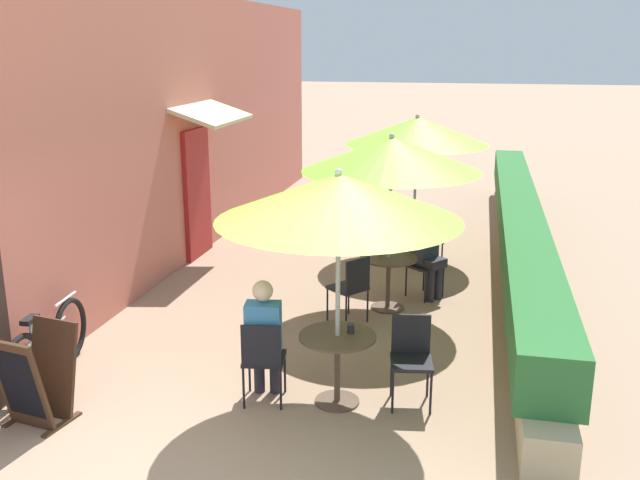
# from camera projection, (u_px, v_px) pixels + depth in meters

# --- Properties ---
(ground_plane) EXTENTS (120.00, 120.00, 0.00)m
(ground_plane) POSITION_uv_depth(u_px,v_px,m) (202.00, 476.00, 5.83)
(ground_plane) COLOR #9E7F66
(cafe_facade_wall) EXTENTS (0.98, 13.17, 4.20)m
(cafe_facade_wall) POSITION_uv_depth(u_px,v_px,m) (198.00, 126.00, 11.87)
(cafe_facade_wall) COLOR #C66B5B
(cafe_facade_wall) RESTS_ON ground_plane
(planter_hedge) EXTENTS (0.60, 12.17, 1.01)m
(planter_hedge) POSITION_uv_depth(u_px,v_px,m) (519.00, 233.00, 11.21)
(planter_hedge) COLOR tan
(planter_hedge) RESTS_ON ground_plane
(patio_table_near) EXTENTS (0.75, 0.75, 0.71)m
(patio_table_near) POSITION_uv_depth(u_px,v_px,m) (337.00, 355.00, 6.89)
(patio_table_near) COLOR brown
(patio_table_near) RESTS_ON ground_plane
(patio_umbrella_near) EXTENTS (2.28, 2.28, 2.33)m
(patio_umbrella_near) POSITION_uv_depth(u_px,v_px,m) (339.00, 197.00, 6.47)
(patio_umbrella_near) COLOR #B7B7BC
(patio_umbrella_near) RESTS_ON ground_plane
(cafe_chair_near_left) EXTENTS (0.46, 0.46, 0.87)m
(cafe_chair_near_left) POSITION_uv_depth(u_px,v_px,m) (263.00, 355.00, 6.86)
(cafe_chair_near_left) COLOR black
(cafe_chair_near_left) RESTS_ON ground_plane
(seated_patron_near_left) EXTENTS (0.38, 0.44, 1.25)m
(seated_patron_near_left) POSITION_uv_depth(u_px,v_px,m) (264.00, 334.00, 6.92)
(seated_patron_near_left) COLOR #23232D
(seated_patron_near_left) RESTS_ON ground_plane
(cafe_chair_near_right) EXTENTS (0.46, 0.46, 0.87)m
(cafe_chair_near_right) POSITION_uv_depth(u_px,v_px,m) (411.00, 353.00, 6.92)
(cafe_chair_near_right) COLOR black
(cafe_chair_near_right) RESTS_ON ground_plane
(coffee_cup_near) EXTENTS (0.07, 0.07, 0.09)m
(coffee_cup_near) POSITION_uv_depth(u_px,v_px,m) (351.00, 329.00, 6.88)
(coffee_cup_near) COLOR #232328
(coffee_cup_near) RESTS_ON patio_table_near
(patio_table_mid) EXTENTS (0.75, 0.75, 0.71)m
(patio_table_mid) POSITION_uv_depth(u_px,v_px,m) (388.00, 272.00, 9.37)
(patio_table_mid) COLOR brown
(patio_table_mid) RESTS_ON ground_plane
(patio_umbrella_mid) EXTENTS (2.28, 2.28, 2.33)m
(patio_umbrella_mid) POSITION_uv_depth(u_px,v_px,m) (391.00, 154.00, 8.96)
(patio_umbrella_mid) COLOR #B7B7BC
(patio_umbrella_mid) RESTS_ON ground_plane
(cafe_chair_mid_left) EXTENTS (0.56, 0.56, 0.87)m
(cafe_chair_mid_left) POSITION_uv_depth(u_px,v_px,m) (352.00, 284.00, 8.88)
(cafe_chair_mid_left) COLOR black
(cafe_chair_mid_left) RESTS_ON ground_plane
(cafe_chair_mid_right) EXTENTS (0.56, 0.56, 0.87)m
(cafe_chair_mid_right) POSITION_uv_depth(u_px,v_px,m) (421.00, 260.00, 9.87)
(cafe_chair_mid_right) COLOR black
(cafe_chair_mid_right) RESTS_ON ground_plane
(seated_patron_mid_right) EXTENTS (0.51, 0.50, 1.25)m
(seated_patron_mid_right) POSITION_uv_depth(u_px,v_px,m) (428.00, 250.00, 9.74)
(seated_patron_mid_right) COLOR #23232D
(seated_patron_mid_right) RESTS_ON ground_plane
(coffee_cup_mid) EXTENTS (0.07, 0.07, 0.09)m
(coffee_cup_mid) POSITION_uv_depth(u_px,v_px,m) (381.00, 252.00, 9.41)
(coffee_cup_mid) COLOR #B73D3D
(coffee_cup_mid) RESTS_ON patio_table_mid
(patio_table_far) EXTENTS (0.75, 0.75, 0.71)m
(patio_table_far) POSITION_uv_depth(u_px,v_px,m) (414.00, 225.00, 11.77)
(patio_table_far) COLOR brown
(patio_table_far) RESTS_ON ground_plane
(patio_umbrella_far) EXTENTS (2.28, 2.28, 2.33)m
(patio_umbrella_far) POSITION_uv_depth(u_px,v_px,m) (417.00, 131.00, 11.35)
(patio_umbrella_far) COLOR #B7B7BC
(patio_umbrella_far) RESTS_ON ground_plane
(cafe_chair_far_left) EXTENTS (0.52, 0.52, 0.87)m
(cafe_chair_far_left) POSITION_uv_depth(u_px,v_px,m) (397.00, 215.00, 12.43)
(cafe_chair_far_left) COLOR black
(cafe_chair_far_left) RESTS_ON ground_plane
(cafe_chair_far_right) EXTENTS (0.52, 0.52, 0.87)m
(cafe_chair_far_right) POSITION_uv_depth(u_px,v_px,m) (432.00, 236.00, 11.10)
(cafe_chair_far_right) COLOR black
(cafe_chair_far_right) RESTS_ON ground_plane
(coffee_cup_far) EXTENTS (0.07, 0.07, 0.09)m
(coffee_cup_far) POSITION_uv_depth(u_px,v_px,m) (412.00, 212.00, 11.63)
(coffee_cup_far) COLOR teal
(coffee_cup_far) RESTS_ON patio_table_far
(bicycle_leaning) EXTENTS (0.22, 1.72, 0.81)m
(bicycle_leaning) POSITION_uv_depth(u_px,v_px,m) (47.00, 347.00, 7.39)
(bicycle_leaning) COLOR black
(bicycle_leaning) RESTS_ON ground_plane
(menu_board) EXTENTS (0.62, 0.71, 0.92)m
(menu_board) POSITION_uv_depth(u_px,v_px,m) (37.00, 377.00, 6.56)
(menu_board) COLOR #422819
(menu_board) RESTS_ON ground_plane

